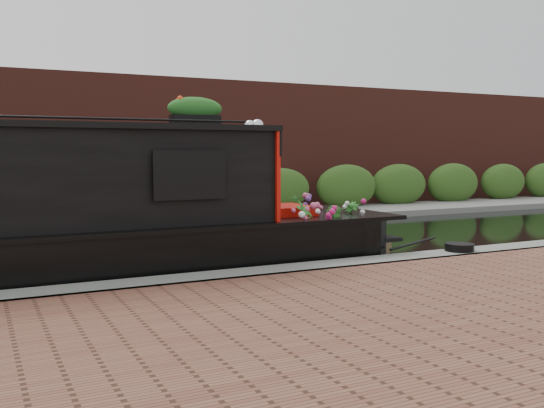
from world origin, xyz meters
name	(u,v)px	position (x,y,z in m)	size (l,w,h in m)	color
ground	(194,251)	(0.00, 0.00, 0.00)	(80.00, 80.00, 0.00)	black
near_bank_coping	(274,288)	(0.00, -3.30, 0.00)	(40.00, 0.60, 0.50)	slate
near_bank_pavers	(478,380)	(0.00, -7.00, 0.00)	(40.00, 7.00, 0.50)	brown
far_bank_path	(138,226)	(0.00, 4.20, 0.00)	(40.00, 2.40, 0.34)	slate
far_hedge	(129,222)	(0.00, 5.10, 0.00)	(40.00, 1.10, 2.80)	#2E511B
far_brick_wall	(113,215)	(0.00, 7.20, 0.00)	(40.00, 1.00, 8.00)	#57251D
rope_fender	(377,245)	(2.76, -1.85, 0.18)	(0.37, 0.37, 0.35)	olive
coiled_mooring_rope	(459,247)	(3.34, -3.25, 0.31)	(0.46, 0.46, 0.12)	black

